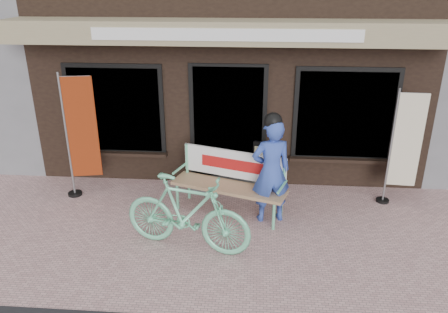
# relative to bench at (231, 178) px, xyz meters

# --- Properties ---
(ground) EXTENTS (70.00, 70.00, 0.00)m
(ground) POSITION_rel_bench_xyz_m (-0.12, -0.96, -0.58)
(ground) COLOR #CA9C9A
(ground) RESTS_ON ground
(storefront) EXTENTS (7.00, 6.77, 6.00)m
(storefront) POSITION_rel_bench_xyz_m (-0.12, 4.00, 2.41)
(storefront) COLOR black
(storefront) RESTS_ON ground
(bench) EXTENTS (1.88, 1.02, 0.99)m
(bench) POSITION_rel_bench_xyz_m (0.00, 0.00, 0.00)
(bench) COLOR #6FD9A5
(bench) RESTS_ON ground
(person) EXTENTS (0.67, 0.52, 1.74)m
(person) POSITION_rel_bench_xyz_m (0.62, -0.24, 0.27)
(person) COLOR #334EB2
(person) RESTS_ON ground
(bicycle) EXTENTS (1.89, 0.94, 1.10)m
(bicycle) POSITION_rel_bench_xyz_m (-0.53, -1.11, -0.04)
(bicycle) COLOR #6FD9A5
(bicycle) RESTS_ON ground
(nobori_red) EXTENTS (0.64, 0.28, 2.16)m
(nobori_red) POSITION_rel_bench_xyz_m (-2.54, 0.36, 0.53)
(nobori_red) COLOR gray
(nobori_red) RESTS_ON ground
(nobori_cream) EXTENTS (0.58, 0.23, 1.96)m
(nobori_cream) POSITION_rel_bench_xyz_m (2.75, 0.47, 0.43)
(nobori_cream) COLOR gray
(nobori_cream) RESTS_ON ground
(menu_stand) EXTENTS (0.44, 0.22, 0.87)m
(menu_stand) POSITION_rel_bench_xyz_m (0.55, 0.85, -0.14)
(menu_stand) COLOR black
(menu_stand) RESTS_ON ground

